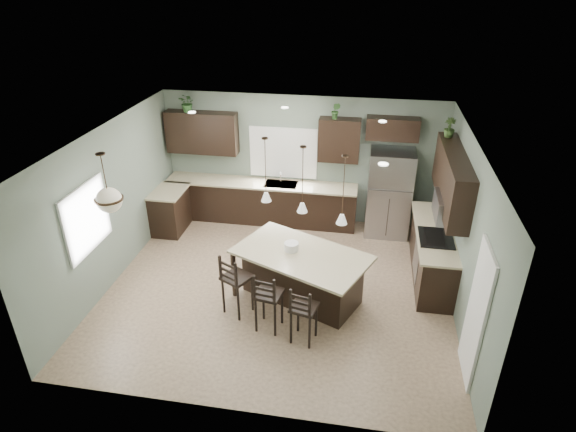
# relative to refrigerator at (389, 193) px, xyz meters

# --- Properties ---
(ground) EXTENTS (6.00, 6.00, 0.00)m
(ground) POSITION_rel_refrigerator_xyz_m (-1.91, -2.37, -0.93)
(ground) COLOR #9E8466
(ground) RESTS_ON ground
(pantry_door) EXTENTS (0.04, 0.82, 2.04)m
(pantry_door) POSITION_rel_refrigerator_xyz_m (1.07, -3.92, 0.09)
(pantry_door) COLOR white
(pantry_door) RESTS_ON ground
(window_back) EXTENTS (1.35, 0.02, 1.00)m
(window_back) POSITION_rel_refrigerator_xyz_m (-2.31, 0.37, 0.62)
(window_back) COLOR white
(window_back) RESTS_ON room_shell
(window_left) EXTENTS (0.02, 1.10, 1.00)m
(window_left) POSITION_rel_refrigerator_xyz_m (-4.89, -3.17, 0.62)
(window_left) COLOR white
(window_left) RESTS_ON room_shell
(left_return_cabs) EXTENTS (0.60, 0.90, 0.90)m
(left_return_cabs) POSITION_rel_refrigerator_xyz_m (-4.61, -0.67, -0.48)
(left_return_cabs) COLOR black
(left_return_cabs) RESTS_ON ground
(left_return_countertop) EXTENTS (0.66, 0.96, 0.04)m
(left_return_countertop) POSITION_rel_refrigerator_xyz_m (-4.59, -0.67, -0.01)
(left_return_countertop) COLOR #C1B692
(left_return_countertop) RESTS_ON left_return_cabs
(back_lower_cabs) EXTENTS (4.20, 0.60, 0.90)m
(back_lower_cabs) POSITION_rel_refrigerator_xyz_m (-2.76, 0.08, -0.48)
(back_lower_cabs) COLOR black
(back_lower_cabs) RESTS_ON ground
(back_countertop) EXTENTS (4.20, 0.66, 0.04)m
(back_countertop) POSITION_rel_refrigerator_xyz_m (-2.76, 0.06, -0.01)
(back_countertop) COLOR #C1B692
(back_countertop) RESTS_ON back_lower_cabs
(sink_inset) EXTENTS (0.70, 0.45, 0.01)m
(sink_inset) POSITION_rel_refrigerator_xyz_m (-2.31, 0.06, 0.01)
(sink_inset) COLOR gray
(sink_inset) RESTS_ON back_countertop
(faucet) EXTENTS (0.02, 0.02, 0.28)m
(faucet) POSITION_rel_refrigerator_xyz_m (-2.31, 0.03, 0.16)
(faucet) COLOR silver
(faucet) RESTS_ON back_countertop
(back_upper_left) EXTENTS (1.55, 0.34, 0.90)m
(back_upper_left) POSITION_rel_refrigerator_xyz_m (-4.06, 0.21, 1.02)
(back_upper_left) COLOR black
(back_upper_left) RESTS_ON room_shell
(back_upper_right) EXTENTS (0.85, 0.34, 0.90)m
(back_upper_right) POSITION_rel_refrigerator_xyz_m (-1.11, 0.21, 1.02)
(back_upper_right) COLOR black
(back_upper_right) RESTS_ON room_shell
(fridge_header) EXTENTS (1.05, 0.34, 0.45)m
(fridge_header) POSITION_rel_refrigerator_xyz_m (-0.06, 0.21, 1.32)
(fridge_header) COLOR black
(fridge_header) RESTS_ON room_shell
(right_lower_cabs) EXTENTS (0.60, 2.35, 0.90)m
(right_lower_cabs) POSITION_rel_refrigerator_xyz_m (0.79, -1.49, -0.48)
(right_lower_cabs) COLOR black
(right_lower_cabs) RESTS_ON ground
(right_countertop) EXTENTS (0.66, 2.35, 0.04)m
(right_countertop) POSITION_rel_refrigerator_xyz_m (0.77, -1.49, -0.01)
(right_countertop) COLOR #C1B692
(right_countertop) RESTS_ON right_lower_cabs
(cooktop) EXTENTS (0.58, 0.75, 0.02)m
(cooktop) POSITION_rel_refrigerator_xyz_m (0.77, -1.77, 0.02)
(cooktop) COLOR black
(cooktop) RESTS_ON right_countertop
(wall_oven_front) EXTENTS (0.01, 0.72, 0.60)m
(wall_oven_front) POSITION_rel_refrigerator_xyz_m (0.49, -1.77, -0.48)
(wall_oven_front) COLOR gray
(wall_oven_front) RESTS_ON right_lower_cabs
(right_upper_cabs) EXTENTS (0.34, 2.35, 0.90)m
(right_upper_cabs) POSITION_rel_refrigerator_xyz_m (0.92, -1.49, 1.02)
(right_upper_cabs) COLOR black
(right_upper_cabs) RESTS_ON room_shell
(microwave) EXTENTS (0.40, 0.75, 0.40)m
(microwave) POSITION_rel_refrigerator_xyz_m (0.87, -1.77, 0.62)
(microwave) COLOR gray
(microwave) RESTS_ON right_upper_cabs
(refrigerator) EXTENTS (0.90, 0.74, 1.85)m
(refrigerator) POSITION_rel_refrigerator_xyz_m (0.00, 0.00, 0.00)
(refrigerator) COLOR #93959C
(refrigerator) RESTS_ON ground
(kitchen_island) EXTENTS (2.49, 2.02, 0.92)m
(kitchen_island) POSITION_rel_refrigerator_xyz_m (-1.47, -2.64, -0.46)
(kitchen_island) COLOR black
(kitchen_island) RESTS_ON ground
(serving_dish) EXTENTS (0.24, 0.24, 0.14)m
(serving_dish) POSITION_rel_refrigerator_xyz_m (-1.65, -2.56, 0.07)
(serving_dish) COLOR silver
(serving_dish) RESTS_ON kitchen_island
(bar_stool_left) EXTENTS (0.56, 0.56, 1.12)m
(bar_stool_left) POSITION_rel_refrigerator_xyz_m (-2.44, -3.15, -0.36)
(bar_stool_left) COLOR black
(bar_stool_left) RESTS_ON ground
(bar_stool_center) EXTENTS (0.46, 0.46, 1.07)m
(bar_stool_center) POSITION_rel_refrigerator_xyz_m (-1.86, -3.45, -0.39)
(bar_stool_center) COLOR black
(bar_stool_center) RESTS_ON ground
(bar_stool_right) EXTENTS (0.45, 0.45, 1.02)m
(bar_stool_right) POSITION_rel_refrigerator_xyz_m (-1.28, -3.65, -0.41)
(bar_stool_right) COLOR black
(bar_stool_right) RESTS_ON ground
(pendant_left) EXTENTS (0.17, 0.17, 1.10)m
(pendant_left) POSITION_rel_refrigerator_xyz_m (-2.10, -2.36, 1.32)
(pendant_left) COLOR white
(pendant_left) RESTS_ON room_shell
(pendant_center) EXTENTS (0.17, 0.17, 1.10)m
(pendant_center) POSITION_rel_refrigerator_xyz_m (-1.47, -2.64, 1.32)
(pendant_center) COLOR white
(pendant_center) RESTS_ON room_shell
(pendant_right) EXTENTS (0.17, 0.17, 1.10)m
(pendant_right) POSITION_rel_refrigerator_xyz_m (-0.83, -2.93, 1.32)
(pendant_right) COLOR silver
(pendant_right) RESTS_ON room_shell
(chandelier) EXTENTS (0.43, 0.43, 0.94)m
(chandelier) POSITION_rel_refrigerator_xyz_m (-4.26, -3.42, 1.40)
(chandelier) COLOR #F1E4C5
(chandelier) RESTS_ON room_shell
(plant_back_left) EXTENTS (0.41, 0.38, 0.38)m
(plant_back_left) POSITION_rel_refrigerator_xyz_m (-4.30, 0.18, 1.67)
(plant_back_left) COLOR #285123
(plant_back_left) RESTS_ON back_upper_left
(plant_back_right) EXTENTS (0.22, 0.20, 0.33)m
(plant_back_right) POSITION_rel_refrigerator_xyz_m (-1.20, 0.18, 1.64)
(plant_back_right) COLOR #2F5927
(plant_back_right) RESTS_ON back_upper_right
(plant_right_wall) EXTENTS (0.25, 0.25, 0.35)m
(plant_right_wall) POSITION_rel_refrigerator_xyz_m (0.89, -0.62, 1.65)
(plant_right_wall) COLOR #334E22
(plant_right_wall) RESTS_ON right_upper_cabs
(room_shell) EXTENTS (6.00, 6.00, 6.00)m
(room_shell) POSITION_rel_refrigerator_xyz_m (-1.91, -2.37, 0.77)
(room_shell) COLOR slate
(room_shell) RESTS_ON ground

